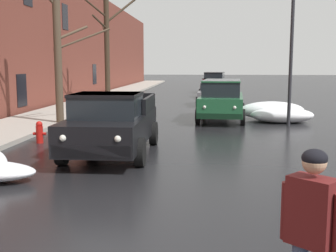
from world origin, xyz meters
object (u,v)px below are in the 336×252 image
Objects in this scene: suv_green_parked_kerbside_close at (222,98)px; fire_hydrant at (39,132)px; bare_tree_second_along_sidewalk at (57,34)px; suv_black_queued_behind_truck at (214,82)px; bare_tree_mid_block at (107,48)px; street_lamp_post at (292,45)px; pickup_truck_black_approaching_near_lane at (112,123)px; sedan_maroon_parked_far_down_block at (213,88)px; sedan_grey_parked_kerbside_mid at (213,93)px; pedestrian_with_coffee at (311,226)px.

fire_hydrant is at bearing -134.02° from suv_green_parked_kerbside_close.
bare_tree_second_along_sidewalk reaches higher than suv_black_queued_behind_truck.
bare_tree_mid_block is 12.20m from street_lamp_post.
pickup_truck_black_approaching_near_lane is at bearing -29.59° from fire_hydrant.
pickup_truck_black_approaching_near_lane is 21.17m from sedan_maroon_parked_far_down_block.
pickup_truck_black_approaching_near_lane is at bearing -134.19° from street_lamp_post.
bare_tree_second_along_sidewalk is 9.36m from street_lamp_post.
sedan_grey_parked_kerbside_mid is at bearing 66.88° from fire_hydrant.
bare_tree_second_along_sidewalk is 10.44× the size of fire_hydrant.
bare_tree_second_along_sidewalk is 6.88m from pickup_truck_black_approaching_near_lane.
pickup_truck_black_approaching_near_lane is 0.86× the size of street_lamp_post.
fire_hydrant is (-6.29, 9.31, -0.68)m from pedestrian_with_coffee.
sedan_maroon_parked_far_down_block is 28.72m from pedestrian_with_coffee.
pickup_truck_black_approaching_near_lane is 3.15m from fire_hydrant.
bare_tree_second_along_sidewalk is at bearing 122.08° from pickup_truck_black_approaching_near_lane.
bare_tree_second_along_sidewalk is 1.14× the size of bare_tree_mid_block.
suv_black_queued_behind_truck reaches higher than sedan_grey_parked_kerbside_mid.
sedan_grey_parked_kerbside_mid is 0.86× the size of suv_black_queued_behind_truck.
bare_tree_mid_block is 12.89m from fire_hydrant.
bare_tree_second_along_sidewalk is at bearing -123.44° from sedan_grey_parked_kerbside_mid.
sedan_grey_parked_kerbside_mid is (6.36, 0.93, -2.74)m from bare_tree_mid_block.
suv_green_parked_kerbside_close is 7.21m from sedan_grey_parked_kerbside_mid.
sedan_grey_parked_kerbside_mid is 14.60m from fire_hydrant.
bare_tree_second_along_sidewalk reaches higher than street_lamp_post.
pickup_truck_black_approaching_near_lane is (3.34, -5.32, -2.80)m from bare_tree_second_along_sidewalk.
suv_green_parked_kerbside_close is 13.19m from sedan_maroon_parked_far_down_block.
bare_tree_mid_block is at bearing -171.64° from sedan_grey_parked_kerbside_mid.
pedestrian_with_coffee is at bearing -89.58° from suv_black_queued_behind_truck.
sedan_maroon_parked_far_down_block is at bearing 67.58° from bare_tree_second_along_sidewalk.
street_lamp_post reaches higher than sedan_maroon_parked_far_down_block.
bare_tree_mid_block is 3.69× the size of pedestrian_with_coffee.
pickup_truck_black_approaching_near_lane is 1.25× the size of sedan_grey_parked_kerbside_mid.
pedestrian_with_coffee is 14.30m from street_lamp_post.
suv_black_queued_behind_truck is 26.06m from fire_hydrant.
sedan_grey_parked_kerbside_mid is (-0.28, 7.20, -0.24)m from suv_green_parked_kerbside_close.
pickup_truck_black_approaching_near_lane and pedestrian_with_coffee have the same top height.
suv_green_parked_kerbside_close is 15.54m from pedestrian_with_coffee.
bare_tree_second_along_sidewalk reaches higher than sedan_maroon_parked_far_down_block.
bare_tree_second_along_sidewalk is 17.15m from sedan_maroon_parked_far_down_block.
bare_tree_second_along_sidewalk is 11.91m from sedan_grey_parked_kerbside_mid.
pedestrian_with_coffee is 11.26m from fire_hydrant.
suv_black_queued_behind_truck is (3.33, 26.88, 0.11)m from pickup_truck_black_approaching_near_lane.
sedan_maroon_parked_far_down_block is 5.68× the size of fire_hydrant.
suv_black_queued_behind_truck reaches higher than fire_hydrant.
bare_tree_mid_block is at bearing 92.88° from fire_hydrant.
bare_tree_mid_block reaches higher than sedan_grey_parked_kerbside_mid.
bare_tree_mid_block is 9.47m from suv_green_parked_kerbside_close.
bare_tree_second_along_sidewalk is at bearing -107.18° from suv_black_queued_behind_truck.
fire_hydrant is (0.63, -12.49, -3.14)m from bare_tree_mid_block.
bare_tree_second_along_sidewalk is 4.21× the size of pedestrian_with_coffee.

